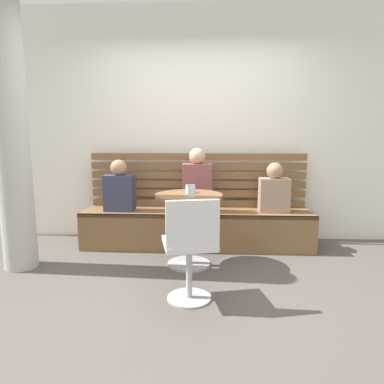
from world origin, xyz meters
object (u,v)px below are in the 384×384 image
(person_adult, at_px, (197,183))
(booth_bench, at_px, (197,228))
(person_child_middle, at_px, (119,188))
(person_child_left, at_px, (274,190))
(white_chair, at_px, (190,246))
(cup_glass_short, at_px, (189,189))
(cafe_table, at_px, (189,216))
(cup_glass_tall, at_px, (192,191))

(person_adult, bearing_deg, booth_bench, 99.22)
(person_adult, distance_m, person_child_middle, 0.92)
(person_child_left, height_order, person_child_middle, person_child_middle)
(booth_bench, height_order, white_chair, white_chair)
(person_child_middle, bearing_deg, white_chair, -56.64)
(cup_glass_short, bearing_deg, white_chair, -86.17)
(cafe_table, xyz_separation_m, person_child_left, (0.96, 0.61, 0.17))
(cafe_table, height_order, person_child_left, person_child_left)
(cafe_table, relative_size, white_chair, 0.87)
(booth_bench, relative_size, person_adult, 3.65)
(person_child_left, relative_size, cup_glass_short, 7.17)
(cup_glass_tall, bearing_deg, booth_bench, 88.66)
(cafe_table, distance_m, person_child_middle, 1.05)
(person_adult, bearing_deg, cafe_table, -96.28)
(cup_glass_short, bearing_deg, cafe_table, -90.95)
(white_chair, height_order, person_adult, person_adult)
(white_chair, xyz_separation_m, cup_glass_short, (-0.06, 0.90, 0.32))
(white_chair, height_order, person_child_middle, person_child_middle)
(person_child_middle, bearing_deg, cup_glass_tall, -40.22)
(person_adult, height_order, cup_glass_tall, person_adult)
(person_adult, bearing_deg, cup_glass_tall, -91.87)
(person_adult, distance_m, person_child_left, 0.90)
(cafe_table, height_order, white_chair, white_chair)
(white_chair, bearing_deg, person_child_middle, 123.36)
(person_child_left, height_order, cup_glass_short, person_child_left)
(cafe_table, xyz_separation_m, person_adult, (0.06, 0.57, 0.25))
(person_child_left, height_order, cup_glass_tall, person_child_left)
(booth_bench, relative_size, person_child_left, 4.71)
(person_child_left, bearing_deg, person_child_middle, -179.15)
(person_child_middle, bearing_deg, booth_bench, 1.90)
(white_chair, xyz_separation_m, person_adult, (0.00, 1.39, 0.31))
(person_adult, xyz_separation_m, person_child_middle, (-0.92, 0.01, -0.07))
(person_adult, relative_size, cup_glass_tall, 6.16)
(cafe_table, xyz_separation_m, person_child_middle, (-0.86, 0.58, 0.19))
(person_child_middle, height_order, cup_glass_short, person_child_middle)
(booth_bench, relative_size, cafe_table, 3.65)
(cup_glass_tall, bearing_deg, white_chair, -87.93)
(cafe_table, xyz_separation_m, cup_glass_short, (0.00, 0.09, 0.26))
(white_chair, relative_size, cup_glass_tall, 7.08)
(cup_glass_tall, bearing_deg, cup_glass_short, 98.05)
(booth_bench, distance_m, cafe_table, 0.68)
(cafe_table, bearing_deg, person_child_middle, 145.83)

